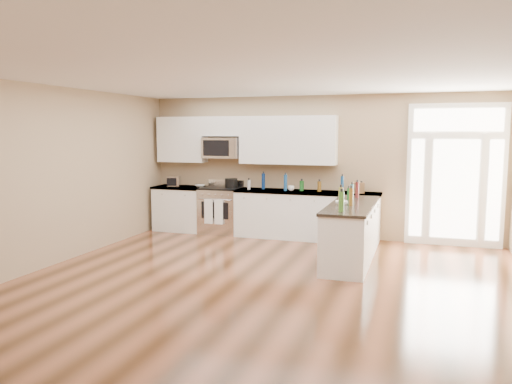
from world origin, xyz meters
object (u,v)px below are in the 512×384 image
Objects in this scene: peninsula_cabinet at (351,235)px; toaster_oven at (174,181)px; stockpot at (231,183)px; kitchen_range at (221,210)px.

toaster_oven is (-3.91, 1.38, 0.61)m from peninsula_cabinet.
stockpot is 1.03× the size of toaster_oven.
stockpot is at bearing 14.53° from kitchen_range.
peninsula_cabinet is 3.12m from stockpot.
stockpot is (-2.66, 1.50, 0.62)m from peninsula_cabinet.
kitchen_range is 0.61m from stockpot.
peninsula_cabinet is 2.15× the size of kitchen_range.
kitchen_range is (-2.87, 1.45, 0.04)m from peninsula_cabinet.
peninsula_cabinet is at bearing -29.43° from stockpot.
peninsula_cabinet is 4.19m from toaster_oven.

